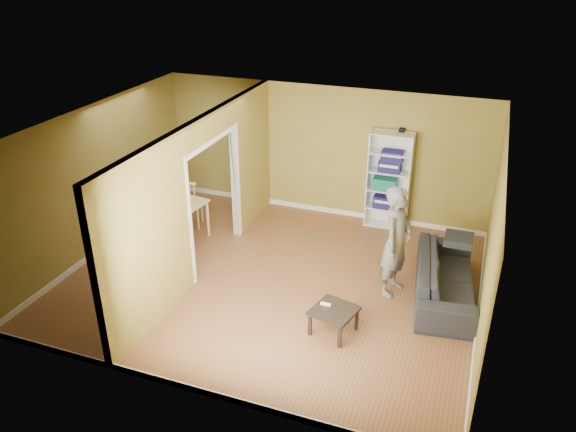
% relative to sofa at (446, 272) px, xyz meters
% --- Properties ---
extents(room_shell, '(6.50, 6.50, 6.50)m').
position_rel_sofa_xyz_m(room_shell, '(-2.70, -0.49, 0.87)').
color(room_shell, brown).
rests_on(room_shell, ground).
extents(partition, '(0.22, 5.50, 2.60)m').
position_rel_sofa_xyz_m(partition, '(-3.90, -0.49, 0.87)').
color(partition, olive).
rests_on(partition, ground).
extents(wall_speaker, '(0.10, 0.10, 0.10)m').
position_rel_sofa_xyz_m(wall_speaker, '(-1.20, 2.20, 1.47)').
color(wall_speaker, black).
rests_on(wall_speaker, room_shell).
extents(sofa, '(2.34, 1.23, 0.85)m').
position_rel_sofa_xyz_m(sofa, '(0.00, 0.00, 0.00)').
color(sofa, black).
rests_on(sofa, ground).
extents(person, '(0.89, 0.77, 2.11)m').
position_rel_sofa_xyz_m(person, '(-0.79, -0.16, 0.63)').
color(person, slate).
rests_on(person, ground).
extents(bookshelf, '(0.80, 0.35, 1.89)m').
position_rel_sofa_xyz_m(bookshelf, '(-1.34, 2.12, 0.52)').
color(bookshelf, white).
rests_on(bookshelf, ground).
extents(paper_box_navy_a, '(0.46, 0.30, 0.24)m').
position_rel_sofa_xyz_m(paper_box_navy_a, '(-1.35, 2.07, 0.09)').
color(paper_box_navy_a, '#364883').
rests_on(paper_box_navy_a, bookshelf).
extents(paper_box_teal, '(0.44, 0.29, 0.22)m').
position_rel_sofa_xyz_m(paper_box_teal, '(-1.41, 2.07, 0.46)').
color(paper_box_teal, teal).
rests_on(paper_box_teal, bookshelf).
extents(paper_box_navy_b, '(0.41, 0.26, 0.21)m').
position_rel_sofa_xyz_m(paper_box_navy_b, '(-1.34, 2.07, 0.82)').
color(paper_box_navy_b, navy).
rests_on(paper_box_navy_b, bookshelf).
extents(paper_box_navy_c, '(0.39, 0.26, 0.20)m').
position_rel_sofa_xyz_m(paper_box_navy_c, '(-1.31, 2.07, 1.02)').
color(paper_box_navy_c, navy).
rests_on(paper_box_navy_c, bookshelf).
extents(coffee_table, '(0.58, 0.58, 0.39)m').
position_rel_sofa_xyz_m(coffee_table, '(-1.37, -1.49, -0.10)').
color(coffee_table, '#312A1E').
rests_on(coffee_table, ground).
extents(game_controller, '(0.15, 0.04, 0.03)m').
position_rel_sofa_xyz_m(game_controller, '(-1.51, -1.42, -0.03)').
color(game_controller, white).
rests_on(game_controller, coffee_table).
extents(dining_table, '(1.19, 0.79, 0.74)m').
position_rel_sofa_xyz_m(dining_table, '(-4.98, 0.24, 0.24)').
color(dining_table, tan).
rests_on(dining_table, ground).
extents(chair_left, '(0.50, 0.50, 0.87)m').
position_rel_sofa_xyz_m(chair_left, '(-5.76, 0.29, 0.01)').
color(chair_left, '#D8BD7D').
rests_on(chair_left, ground).
extents(chair_near, '(0.63, 0.63, 1.04)m').
position_rel_sofa_xyz_m(chair_near, '(-4.88, -0.33, 0.09)').
color(chair_near, tan).
rests_on(chair_near, ground).
extents(chair_far, '(0.54, 0.54, 0.98)m').
position_rel_sofa_xyz_m(chair_far, '(-4.89, 0.82, 0.06)').
color(chair_far, tan).
rests_on(chair_far, ground).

